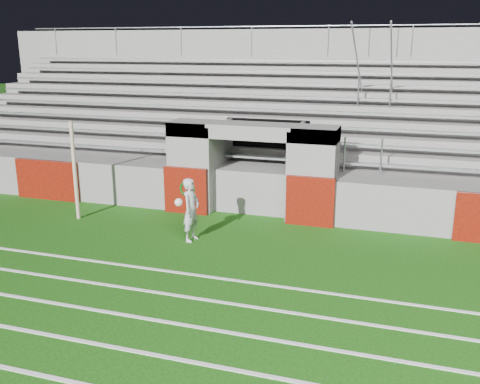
% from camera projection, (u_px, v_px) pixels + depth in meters
% --- Properties ---
extents(ground, '(90.00, 90.00, 0.00)m').
position_uv_depth(ground, '(208.00, 257.00, 12.26)').
color(ground, '#15470B').
rests_on(ground, ground).
extents(field_post, '(0.11, 0.11, 2.74)m').
position_uv_depth(field_post, '(75.00, 171.00, 14.66)').
color(field_post, tan).
rests_on(field_post, ground).
extents(field_markings, '(28.00, 8.09, 0.01)m').
position_uv_depth(field_markings, '(82.00, 384.00, 7.67)').
color(field_markings, white).
rests_on(field_markings, ground).
extents(stadium_structure, '(26.00, 8.48, 5.42)m').
position_uv_depth(stadium_structure, '(287.00, 137.00, 19.18)').
color(stadium_structure, slate).
rests_on(stadium_structure, ground).
extents(goalkeeper_with_ball, '(0.53, 0.65, 1.59)m').
position_uv_depth(goalkeeper_with_ball, '(191.00, 210.00, 13.13)').
color(goalkeeper_with_ball, '#AAAEB4').
rests_on(goalkeeper_with_ball, ground).
extents(hose_coil, '(0.55, 0.15, 0.55)m').
position_uv_depth(hose_coil, '(188.00, 188.00, 15.26)').
color(hose_coil, '#0D430E').
rests_on(hose_coil, ground).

